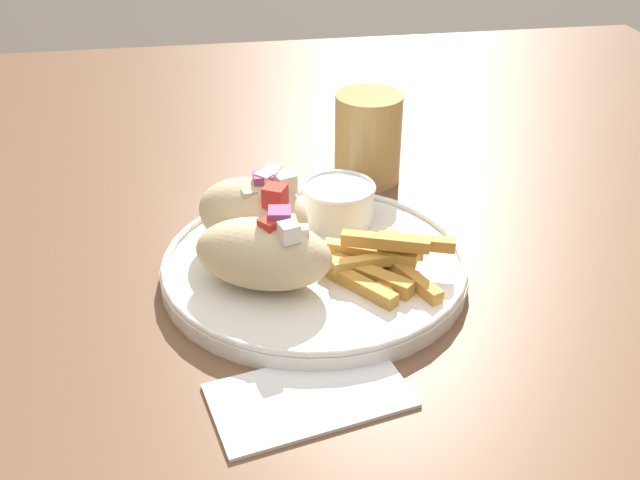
# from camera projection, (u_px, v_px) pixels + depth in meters

# --- Properties ---
(table) EXTENTS (1.36, 1.36, 0.75)m
(table) POSITION_uv_depth(u_px,v_px,m) (310.00, 316.00, 0.71)
(table) COLOR brown
(table) RESTS_ON ground_plane
(napkin) EXTENTS (0.15, 0.10, 0.00)m
(napkin) POSITION_uv_depth(u_px,v_px,m) (310.00, 396.00, 0.52)
(napkin) COLOR white
(napkin) RESTS_ON table
(plate) EXTENTS (0.26, 0.26, 0.02)m
(plate) POSITION_uv_depth(u_px,v_px,m) (320.00, 264.00, 0.65)
(plate) COLOR white
(plate) RESTS_ON table
(pita_sandwich_near) EXTENTS (0.13, 0.10, 0.07)m
(pita_sandwich_near) POSITION_uv_depth(u_px,v_px,m) (264.00, 253.00, 0.60)
(pita_sandwich_near) COLOR beige
(pita_sandwich_near) RESTS_ON plate
(pita_sandwich_far) EXTENTS (0.12, 0.11, 0.07)m
(pita_sandwich_far) POSITION_uv_depth(u_px,v_px,m) (254.00, 212.00, 0.65)
(pita_sandwich_far) COLOR beige
(pita_sandwich_far) RESTS_ON plate
(fries_pile) EXTENTS (0.11, 0.11, 0.03)m
(fries_pile) POSITION_uv_depth(u_px,v_px,m) (381.00, 263.00, 0.62)
(fries_pile) COLOR #E5B251
(fries_pile) RESTS_ON plate
(sauce_ramekin) EXTENTS (0.07, 0.07, 0.04)m
(sauce_ramekin) POSITION_uv_depth(u_px,v_px,m) (338.00, 201.00, 0.69)
(sauce_ramekin) COLOR white
(sauce_ramekin) RESTS_ON plate
(water_glass) EXTENTS (0.07, 0.07, 0.09)m
(water_glass) POSITION_uv_depth(u_px,v_px,m) (368.00, 142.00, 0.79)
(water_glass) COLOR tan
(water_glass) RESTS_ON table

